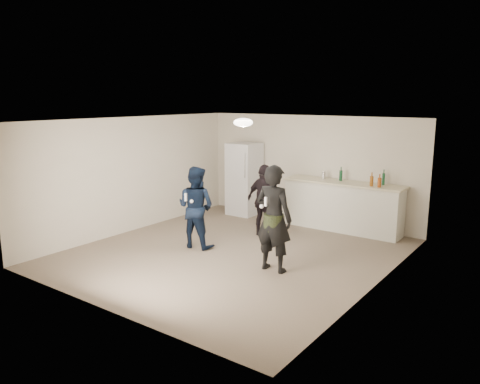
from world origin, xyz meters
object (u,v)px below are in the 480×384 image
Objects in this scene: woman at (274,219)px; spectator at (264,201)px; fridge at (244,179)px; shaker at (324,175)px; man at (196,207)px; counter at (342,207)px.

spectator is (-1.23, 1.62, -0.14)m from woman.
fridge is 1.17× the size of spectator.
spectator is at bearing -113.37° from shaker.
shaker is 1.66m from spectator.
fridge is at bearing -34.23° from spectator.
man is 1.05× the size of spectator.
man is (0.77, -2.72, -0.10)m from fridge.
woman reaches higher than spectator.
woman is (0.60, -3.09, -0.26)m from shaker.
woman is at bearing -88.52° from counter.
spectator is at bearing -53.59° from woman.
fridge is 2.12m from shaker.
man is 0.88× the size of woman.
woman is 2.04m from spectator.
fridge is 10.59× the size of shaker.
man is at bearing -114.63° from shaker.
shaker is 0.11× the size of spectator.
man reaches higher than spectator.
fridge is 1.97m from spectator.
spectator is at bearing -129.84° from counter.
shaker is at bearing 170.47° from counter.
woman is at bearing -47.48° from fridge.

